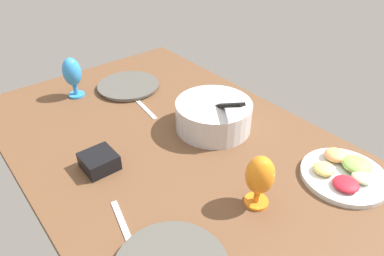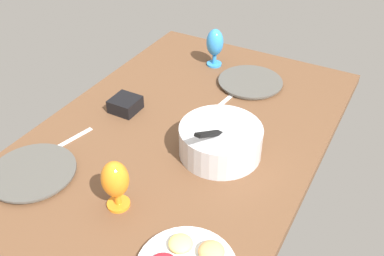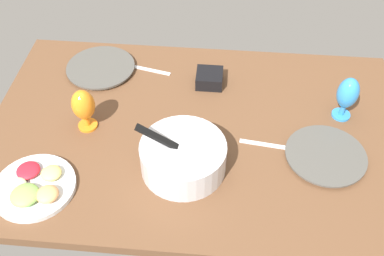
{
  "view_description": "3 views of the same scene",
  "coord_description": "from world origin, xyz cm",
  "px_view_note": "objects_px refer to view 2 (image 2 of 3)",
  "views": [
    {
      "loc": [
        87.93,
        -60.81,
        79.75
      ],
      "look_at": [
        3.43,
        7.51,
        4.8
      ],
      "focal_mm": 32.88,
      "sensor_mm": 36.0,
      "label": 1
    },
    {
      "loc": [
        114.07,
        68.24,
        101.95
      ],
      "look_at": [
        0.14,
        5.59,
        4.8
      ],
      "focal_mm": 40.52,
      "sensor_mm": 36.0,
      "label": 2
    },
    {
      "loc": [
        -9.38,
        119.98,
        126.11
      ],
      "look_at": [
        1.26,
        3.76,
        4.8
      ],
      "focal_mm": 42.74,
      "sensor_mm": 36.0,
      "label": 3
    }
  ],
  "objects_px": {
    "dinner_plate_left": "(250,82)",
    "dinner_plate_right": "(33,173)",
    "hurricane_glass_blue": "(215,44)",
    "square_bowl_black": "(125,104)",
    "hurricane_glass_orange": "(115,181)",
    "mixing_bowl": "(220,140)"
  },
  "relations": [
    {
      "from": "mixing_bowl",
      "to": "hurricane_glass_blue",
      "type": "relative_size",
      "value": 1.67
    },
    {
      "from": "hurricane_glass_orange",
      "to": "square_bowl_black",
      "type": "height_order",
      "value": "hurricane_glass_orange"
    },
    {
      "from": "dinner_plate_left",
      "to": "mixing_bowl",
      "type": "distance_m",
      "value": 0.52
    },
    {
      "from": "hurricane_glass_blue",
      "to": "hurricane_glass_orange",
      "type": "xyz_separation_m",
      "value": [
        0.98,
        0.15,
        -0.01
      ]
    },
    {
      "from": "dinner_plate_left",
      "to": "hurricane_glass_blue",
      "type": "xyz_separation_m",
      "value": [
        -0.08,
        -0.23,
        0.1
      ]
    },
    {
      "from": "dinner_plate_right",
      "to": "hurricane_glass_orange",
      "type": "distance_m",
      "value": 0.36
    },
    {
      "from": "mixing_bowl",
      "to": "square_bowl_black",
      "type": "relative_size",
      "value": 2.82
    },
    {
      "from": "mixing_bowl",
      "to": "hurricane_glass_orange",
      "type": "distance_m",
      "value": 0.42
    },
    {
      "from": "dinner_plate_right",
      "to": "square_bowl_black",
      "type": "xyz_separation_m",
      "value": [
        -0.48,
        0.05,
        0.02
      ]
    },
    {
      "from": "dinner_plate_right",
      "to": "hurricane_glass_orange",
      "type": "xyz_separation_m",
      "value": [
        -0.03,
        0.34,
        0.1
      ]
    },
    {
      "from": "dinner_plate_right",
      "to": "square_bowl_black",
      "type": "bearing_deg",
      "value": 174.5
    },
    {
      "from": "mixing_bowl",
      "to": "square_bowl_black",
      "type": "bearing_deg",
      "value": -97.55
    },
    {
      "from": "hurricane_glass_blue",
      "to": "dinner_plate_right",
      "type": "bearing_deg",
      "value": -10.92
    },
    {
      "from": "dinner_plate_left",
      "to": "dinner_plate_right",
      "type": "distance_m",
      "value": 1.01
    },
    {
      "from": "hurricane_glass_orange",
      "to": "square_bowl_black",
      "type": "bearing_deg",
      "value": -146.63
    },
    {
      "from": "dinner_plate_left",
      "to": "dinner_plate_right",
      "type": "xyz_separation_m",
      "value": [
        0.92,
        -0.42,
        0.0
      ]
    },
    {
      "from": "mixing_bowl",
      "to": "hurricane_glass_orange",
      "type": "relative_size",
      "value": 1.76
    },
    {
      "from": "hurricane_glass_blue",
      "to": "square_bowl_black",
      "type": "distance_m",
      "value": 0.55
    },
    {
      "from": "square_bowl_black",
      "to": "dinner_plate_left",
      "type": "bearing_deg",
      "value": 139.92
    },
    {
      "from": "square_bowl_black",
      "to": "mixing_bowl",
      "type": "bearing_deg",
      "value": 82.45
    },
    {
      "from": "square_bowl_black",
      "to": "hurricane_glass_orange",
      "type": "bearing_deg",
      "value": 33.37
    },
    {
      "from": "dinner_plate_left",
      "to": "mixing_bowl",
      "type": "relative_size",
      "value": 0.94
    }
  ]
}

